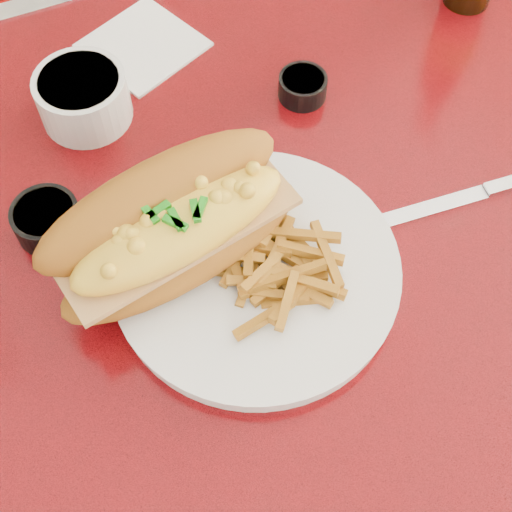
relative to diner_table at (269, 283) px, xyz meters
name	(u,v)px	position (x,y,z in m)	size (l,w,h in m)	color
ground	(264,429)	(0.00, 0.00, -0.61)	(8.00, 8.00, 0.00)	silver
diner_table	(269,283)	(0.00, 0.00, 0.00)	(1.23, 0.83, 0.77)	#BB0C12
booth_bench_far	(112,48)	(0.00, 0.81, -0.32)	(1.20, 0.51, 0.90)	#930C09
dinner_plate	(256,271)	(-0.05, -0.07, 0.17)	(0.32, 0.32, 0.02)	silver
mac_hoagie	(173,225)	(-0.11, -0.02, 0.23)	(0.27, 0.17, 0.11)	#A2601A
fries_pile	(280,268)	(-0.03, -0.08, 0.20)	(0.11, 0.10, 0.03)	#C07E20
fork	(275,200)	(0.00, 0.00, 0.18)	(0.02, 0.13, 0.00)	silver
gravy_ramekin	(83,97)	(-0.14, 0.20, 0.19)	(0.13, 0.13, 0.06)	silver
sauce_cup_left	(47,219)	(-0.21, 0.07, 0.18)	(0.07, 0.07, 0.03)	black
sauce_cup_right	(303,86)	(0.10, 0.13, 0.18)	(0.06, 0.06, 0.03)	black
knife	(477,194)	(0.20, -0.07, 0.16)	(0.22, 0.03, 0.01)	silver
paper_napkin	(143,45)	(-0.04, 0.28, 0.16)	(0.12, 0.12, 0.00)	white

